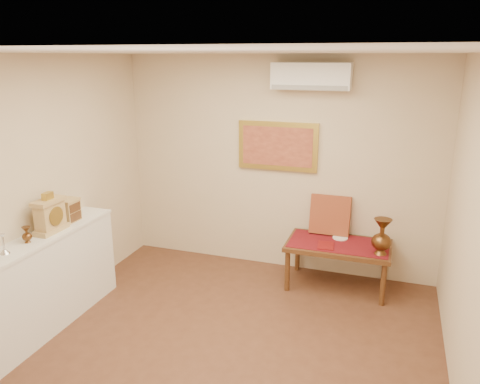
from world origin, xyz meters
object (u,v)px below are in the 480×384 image
at_px(brass_urn_tall, 382,233).
at_px(low_table, 338,249).
at_px(wooden_chest, 69,210).
at_px(display_ledge, 41,285).
at_px(mantel_clock, 50,215).

height_order(brass_urn_tall, low_table, brass_urn_tall).
bearing_deg(brass_urn_tall, wooden_chest, -159.56).
xyz_separation_m(display_ledge, wooden_chest, (-0.00, 0.54, 0.61)).
xyz_separation_m(wooden_chest, low_table, (2.68, 1.34, -0.62)).
height_order(mantel_clock, wooden_chest, mantel_clock).
xyz_separation_m(mantel_clock, wooden_chest, (-0.03, 0.32, -0.05)).
bearing_deg(wooden_chest, low_table, 26.57).
relative_size(brass_urn_tall, display_ledge, 0.24).
xyz_separation_m(brass_urn_tall, low_table, (-0.48, 0.16, -0.32)).
distance_m(mantel_clock, wooden_chest, 0.33).
height_order(brass_urn_tall, display_ledge, brass_urn_tall).
relative_size(brass_urn_tall, wooden_chest, 2.03).
bearing_deg(low_table, display_ledge, -144.90).
height_order(display_ledge, low_table, display_ledge).
relative_size(mantel_clock, low_table, 0.34).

